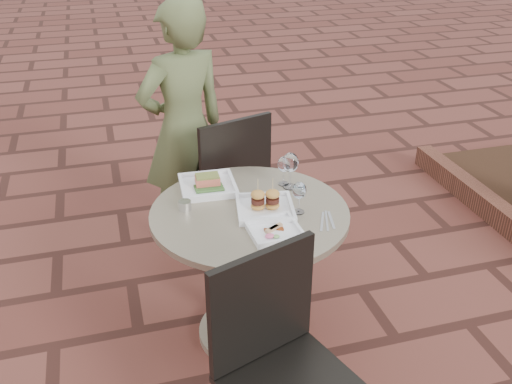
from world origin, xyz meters
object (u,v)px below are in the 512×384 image
object	(u,v)px
cafe_table	(250,255)
plate_tuna	(274,229)
plate_salmon	(208,185)
chair_far	(227,177)
plate_sliders	(265,205)
chair_near	(279,354)
diner	(184,130)

from	to	relation	value
cafe_table	plate_tuna	xyz separation A→B (m)	(0.05, -0.20, 0.26)
cafe_table	plate_salmon	xyz separation A→B (m)	(-0.14, 0.26, 0.27)
plate_tuna	plate_salmon	bearing A→B (deg)	112.65
cafe_table	plate_tuna	world-z (taller)	plate_tuna
chair_far	plate_sliders	xyz separation A→B (m)	(0.01, -0.72, 0.21)
chair_far	chair_near	distance (m)	1.41
plate_sliders	plate_tuna	world-z (taller)	plate_sliders
cafe_table	plate_tuna	bearing A→B (deg)	-75.57
diner	chair_near	bearing A→B (deg)	73.03
cafe_table	diner	bearing A→B (deg)	98.54
chair_near	cafe_table	bearing A→B (deg)	63.94
chair_far	diner	distance (m)	0.38
plate_sliders	cafe_table	bearing A→B (deg)	159.71
plate_tuna	plate_sliders	bearing A→B (deg)	85.50
chair_far	chair_near	size ratio (longest dim) A/B	1.00
chair_near	plate_sliders	size ratio (longest dim) A/B	3.17
diner	plate_tuna	xyz separation A→B (m)	(0.19, -1.15, -0.02)
chair_far	diner	bearing A→B (deg)	-68.99
plate_salmon	plate_tuna	size ratio (longest dim) A/B	1.23
chair_far	plate_salmon	bearing A→B (deg)	49.23
plate_tuna	chair_near	bearing A→B (deg)	-104.94
cafe_table	chair_far	xyz separation A→B (m)	(0.05, 0.70, 0.07)
chair_near	plate_salmon	xyz separation A→B (m)	(-0.06, 0.96, 0.20)
plate_salmon	plate_tuna	xyz separation A→B (m)	(0.19, -0.46, -0.01)
chair_near	plate_salmon	bearing A→B (deg)	73.98
diner	plate_tuna	size ratio (longest dim) A/B	6.80
chair_near	chair_far	bearing A→B (deg)	65.10
diner	plate_tuna	distance (m)	1.16
diner	plate_sliders	size ratio (longest dim) A/B	5.18
chair_near	plate_tuna	distance (m)	0.56
chair_far	plate_sliders	world-z (taller)	chair_far
chair_near	plate_tuna	world-z (taller)	chair_near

